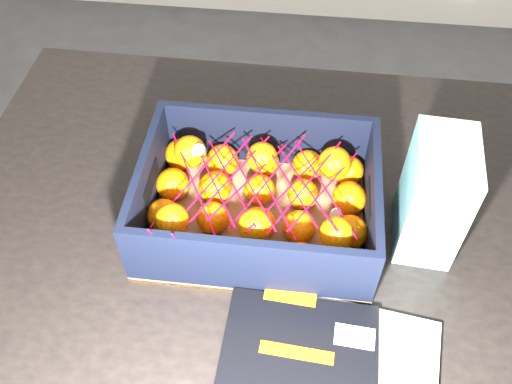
# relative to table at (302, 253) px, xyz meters

# --- Properties ---
(ground) EXTENTS (3.50, 3.50, 0.00)m
(ground) POSITION_rel_table_xyz_m (0.08, 0.04, -0.65)
(ground) COLOR #38383B
(ground) RESTS_ON ground
(table) EXTENTS (1.21, 0.81, 0.75)m
(table) POSITION_rel_table_xyz_m (0.00, 0.00, 0.00)
(table) COLOR black
(table) RESTS_ON ground
(produce_crate) EXTENTS (0.36, 0.27, 0.13)m
(produce_crate) POSITION_rel_table_xyz_m (-0.08, -0.01, 0.14)
(produce_crate) COLOR brown
(produce_crate) RESTS_ON table
(clementine_heap) EXTENTS (0.34, 0.25, 0.10)m
(clementine_heap) POSITION_rel_table_xyz_m (-0.08, -0.01, 0.15)
(clementine_heap) COLOR #FE6A05
(clementine_heap) RESTS_ON produce_crate
(mesh_net) EXTENTS (0.30, 0.24, 0.09)m
(mesh_net) POSITION_rel_table_xyz_m (-0.08, -0.02, 0.19)
(mesh_net) COLOR red
(mesh_net) RESTS_ON clementine_heap
(retail_carton) EXTENTS (0.09, 0.13, 0.19)m
(retail_carton) POSITION_rel_table_xyz_m (0.18, -0.01, 0.20)
(retail_carton) COLOR white
(retail_carton) RESTS_ON table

